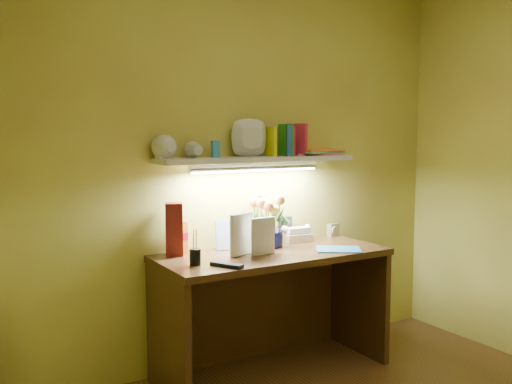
% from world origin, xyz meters
% --- Properties ---
extents(desk, '(1.40, 0.60, 0.75)m').
position_xyz_m(desk, '(0.00, 1.20, 0.38)').
color(desk, '#321E0D').
rests_on(desk, ground).
extents(flower_bouquet, '(0.23, 0.23, 0.34)m').
position_xyz_m(flower_bouquet, '(0.06, 1.36, 0.92)').
color(flower_bouquet, '#080837').
rests_on(flower_bouquet, desk).
extents(telephone, '(0.19, 0.15, 0.11)m').
position_xyz_m(telephone, '(0.31, 1.40, 0.80)').
color(telephone, white).
rests_on(telephone, desk).
extents(desk_clock, '(0.09, 0.06, 0.08)m').
position_xyz_m(desk_clock, '(0.65, 1.44, 0.79)').
color(desk_clock, silver).
rests_on(desk_clock, desk).
extents(whisky_bottle, '(0.08, 0.08, 0.25)m').
position_xyz_m(whisky_bottle, '(-0.50, 1.43, 0.87)').
color(whisky_bottle, '#C7560E').
rests_on(whisky_bottle, desk).
extents(whisky_box, '(0.13, 0.13, 0.31)m').
position_xyz_m(whisky_box, '(-0.55, 1.41, 0.90)').
color(whisky_box, '#541311').
rests_on(whisky_box, desk).
extents(pen_cup, '(0.08, 0.08, 0.15)m').
position_xyz_m(pen_cup, '(-0.54, 1.13, 0.83)').
color(pen_cup, black).
rests_on(pen_cup, desk).
extents(art_card, '(0.18, 0.08, 0.18)m').
position_xyz_m(art_card, '(-0.18, 1.40, 0.84)').
color(art_card, white).
rests_on(art_card, desk).
extents(tv_remote, '(0.13, 0.19, 0.02)m').
position_xyz_m(tv_remote, '(-0.42, 1.00, 0.76)').
color(tv_remote, black).
rests_on(tv_remote, desk).
extents(blue_folder, '(0.33, 0.31, 0.01)m').
position_xyz_m(blue_folder, '(0.38, 1.04, 0.75)').
color(blue_folder, '#3089CA').
rests_on(blue_folder, desk).
extents(desk_book_a, '(0.19, 0.07, 0.25)m').
position_xyz_m(desk_book_a, '(-0.30, 1.18, 0.87)').
color(desk_book_a, beige).
rests_on(desk_book_a, desk).
extents(desk_book_b, '(0.16, 0.02, 0.22)m').
position_xyz_m(desk_book_b, '(-0.17, 1.15, 0.86)').
color(desk_book_b, silver).
rests_on(desk_book_b, desk).
extents(wall_shelf, '(1.33, 0.33, 0.24)m').
position_xyz_m(wall_shelf, '(0.01, 1.38, 1.34)').
color(wall_shelf, silver).
rests_on(wall_shelf, ground).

